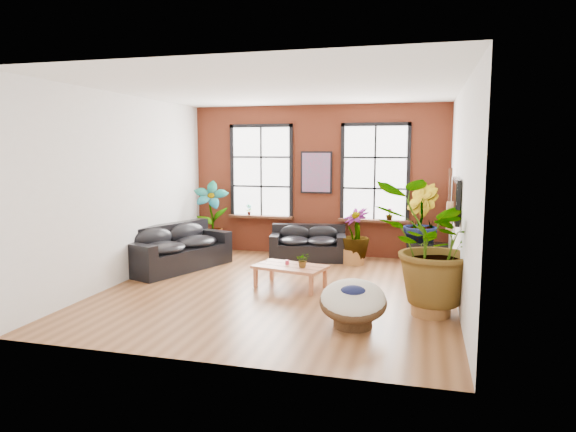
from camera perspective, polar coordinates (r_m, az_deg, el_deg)
name	(u,v)px	position (r m, az deg, el deg)	size (l,w,h in m)	color
room	(281,191)	(9.05, -0.73, 2.76)	(6.04, 6.54, 3.54)	brown
sofa_back	(308,244)	(11.66, 2.25, -3.14)	(1.80, 1.10, 0.77)	black
sofa_left	(176,249)	(10.98, -12.35, -3.61)	(1.72, 2.50, 0.91)	black
coffee_table	(290,268)	(9.29, 0.25, -5.80)	(1.39, 1.00, 0.49)	#AC623E
papasan_chair	(353,302)	(7.33, 7.24, -9.44)	(1.03, 1.05, 0.71)	#452D18
poster	(316,172)	(11.99, 3.16, 4.86)	(0.74, 0.06, 0.98)	black
tv_wall_unit	(454,205)	(9.21, 17.94, 1.20)	(0.13, 1.86, 1.20)	black
media_box	(427,256)	(11.06, 15.24, -4.34)	(0.83, 0.76, 0.56)	black
pot_back_left	(211,246)	(12.41, -8.52, -3.32)	(0.56, 0.56, 0.38)	#946030
pot_back_right	(419,257)	(11.39, 14.35, -4.41)	(0.69, 0.69, 0.39)	#946030
pot_right_wall	(431,301)	(8.11, 15.59, -9.09)	(0.68, 0.68, 0.43)	#946030
pot_mid	(354,257)	(11.29, 7.30, -4.49)	(0.46, 0.46, 0.33)	#946030
floor_plant_back_left	(211,214)	(12.33, -8.53, 0.17)	(0.84, 0.57, 1.59)	#1D4111
floor_plant_back_right	(419,221)	(11.29, 14.39, -0.57)	(0.89, 0.72, 1.62)	#1D4111
floor_plant_right_wall	(432,244)	(7.91, 15.69, -3.05)	(1.66, 1.44, 1.84)	#1D4111
floor_plant_mid	(356,233)	(11.21, 7.51, -1.89)	(0.61, 0.61, 1.08)	#1D4111
table_plant	(303,260)	(9.11, 1.68, -4.91)	(0.24, 0.21, 0.26)	#1D4111
sill_plant_left	(249,210)	(12.45, -4.38, 0.72)	(0.14, 0.10, 0.27)	#1D4111
sill_plant_right	(389,214)	(11.79, 11.20, 0.22)	(0.15, 0.15, 0.27)	#1D4111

